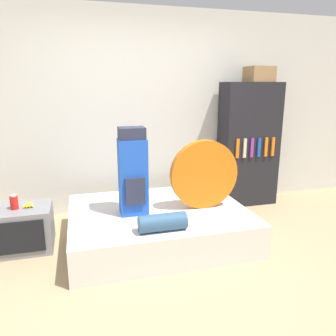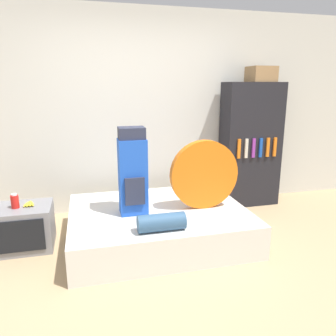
{
  "view_description": "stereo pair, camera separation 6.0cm",
  "coord_description": "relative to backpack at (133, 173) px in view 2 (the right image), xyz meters",
  "views": [
    {
      "loc": [
        -0.77,
        -2.5,
        1.65
      ],
      "look_at": [
        0.11,
        0.73,
        0.8
      ],
      "focal_mm": 35.0,
      "sensor_mm": 36.0,
      "label": 1
    },
    {
      "loc": [
        -0.72,
        -2.51,
        1.65
      ],
      "look_at": [
        0.11,
        0.73,
        0.8
      ],
      "focal_mm": 35.0,
      "sensor_mm": 36.0,
      "label": 2
    }
  ],
  "objects": [
    {
      "name": "ground_plane",
      "position": [
        0.27,
        -0.69,
        -0.78
      ],
      "size": [
        16.0,
        16.0,
        0.0
      ],
      "primitive_type": "plane",
      "color": "tan"
    },
    {
      "name": "wall_back",
      "position": [
        0.27,
        1.1,
        0.52
      ],
      "size": [
        8.0,
        0.05,
        2.6
      ],
      "color": "silver",
      "rests_on": "ground_plane"
    },
    {
      "name": "bed",
      "position": [
        0.27,
        0.04,
        -0.61
      ],
      "size": [
        1.87,
        1.46,
        0.35
      ],
      "color": "silver",
      "rests_on": "ground_plane"
    },
    {
      "name": "backpack",
      "position": [
        0.0,
        0.0,
        0.0
      ],
      "size": [
        0.28,
        0.25,
        0.9
      ],
      "color": "blue",
      "rests_on": "bed"
    },
    {
      "name": "tent_bag",
      "position": [
        0.76,
        -0.03,
        -0.06
      ],
      "size": [
        0.74,
        0.09,
        0.74
      ],
      "color": "orange",
      "rests_on": "bed"
    },
    {
      "name": "sleeping_roll",
      "position": [
        0.18,
        -0.5,
        -0.35
      ],
      "size": [
        0.44,
        0.16,
        0.16
      ],
      "color": "#33567A",
      "rests_on": "bed"
    },
    {
      "name": "television",
      "position": [
        -1.12,
        0.18,
        -0.56
      ],
      "size": [
        0.57,
        0.48,
        0.45
      ],
      "color": "gray",
      "rests_on": "ground_plane"
    },
    {
      "name": "canister",
      "position": [
        -1.17,
        0.17,
        -0.26
      ],
      "size": [
        0.08,
        0.08,
        0.15
      ],
      "color": "red",
      "rests_on": "television"
    },
    {
      "name": "banana_bunch",
      "position": [
        -1.05,
        0.22,
        -0.32
      ],
      "size": [
        0.12,
        0.16,
        0.03
      ],
      "color": "yellow",
      "rests_on": "television"
    },
    {
      "name": "bookshelf",
      "position": [
        1.76,
        0.84,
        0.06
      ],
      "size": [
        0.79,
        0.38,
        1.69
      ],
      "color": "black",
      "rests_on": "ground_plane"
    },
    {
      "name": "cardboard_box",
      "position": [
        1.86,
        0.85,
        1.0
      ],
      "size": [
        0.33,
        0.31,
        0.2
      ],
      "color": "#99754C",
      "rests_on": "bookshelf"
    }
  ]
}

